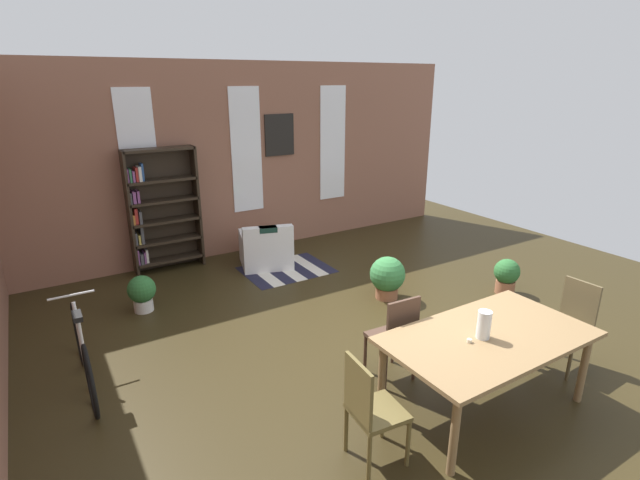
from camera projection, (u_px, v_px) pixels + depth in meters
name	position (u px, v px, depth m)	size (l,w,h in m)	color
ground_plane	(398.00, 352.00, 5.44)	(10.69, 10.69, 0.00)	#312813
back_wall_brick	(245.00, 160.00, 8.28)	(8.57, 0.12, 3.24)	#905E49
window_pane_0	(139.00, 159.00, 7.30)	(0.55, 0.02, 2.11)	white
window_pane_1	(246.00, 151.00, 8.17)	(0.55, 0.02, 2.11)	white
window_pane_2	(333.00, 144.00, 9.05)	(0.55, 0.02, 2.11)	white
dining_table	(488.00, 342.00, 4.33)	(1.92, 1.08, 0.76)	olive
vase_on_table	(484.00, 325.00, 4.22)	(0.12, 0.12, 0.26)	silver
tealight_candle_0	(469.00, 341.00, 4.18)	(0.04, 0.04, 0.03)	silver
dining_chair_head_left	(370.00, 408.00, 3.73)	(0.44, 0.44, 0.95)	brown
dining_chair_far_left	(395.00, 335.00, 4.79)	(0.42, 0.42, 0.95)	#473226
dining_chair_head_right	(571.00, 322.00, 5.05)	(0.42, 0.42, 0.95)	brown
bookshelf_tall	(160.00, 210.00, 7.51)	(1.09, 0.29, 1.96)	#2D2319
armchair_white	(266.00, 249.00, 7.89)	(0.99, 0.99, 0.75)	white
bicycle_second	(83.00, 354.00, 4.76)	(0.44, 1.70, 0.89)	black
potted_plant_by_shelf	(142.00, 292.00, 6.32)	(0.37, 0.37, 0.50)	silver
potted_plant_corner	(387.00, 276.00, 6.69)	(0.50, 0.50, 0.61)	#9E6042
potted_plant_window	(506.00, 275.00, 6.85)	(0.36, 0.36, 0.52)	#9E6042
striped_rug	(287.00, 270.00, 7.78)	(1.37, 1.05, 0.01)	#1E1E33
framed_picture	(279.00, 135.00, 8.41)	(0.56, 0.03, 0.72)	black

